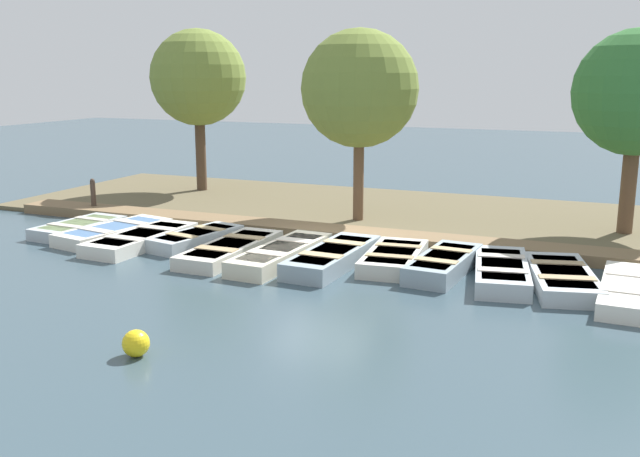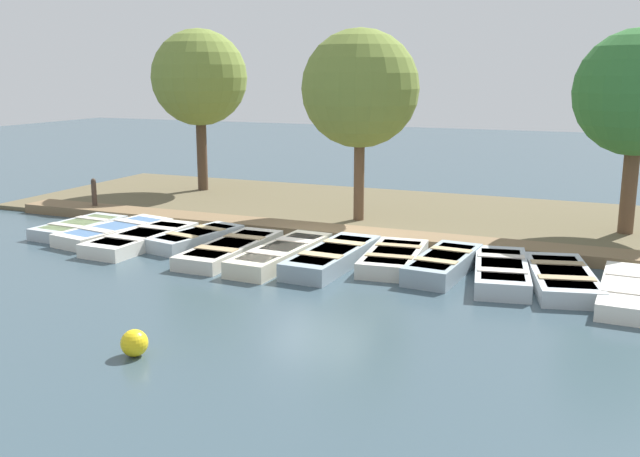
% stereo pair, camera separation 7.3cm
% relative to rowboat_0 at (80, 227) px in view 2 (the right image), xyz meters
% --- Properties ---
extents(ground_plane, '(80.00, 80.00, 0.00)m').
position_rel_rowboat_0_xyz_m(ground_plane, '(-0.80, 6.93, -0.17)').
color(ground_plane, '#384C56').
extents(shore_bank, '(8.00, 24.00, 0.13)m').
position_rel_rowboat_0_xyz_m(shore_bank, '(-5.80, 6.93, -0.10)').
color(shore_bank, brown).
rests_on(shore_bank, ground_plane).
extents(dock_walkway, '(1.07, 21.06, 0.28)m').
position_rel_rowboat_0_xyz_m(dock_walkway, '(-2.17, 6.93, -0.03)').
color(dock_walkway, brown).
rests_on(dock_walkway, ground_plane).
extents(rowboat_0, '(2.68, 1.39, 0.34)m').
position_rel_rowboat_0_xyz_m(rowboat_0, '(0.00, 0.00, 0.00)').
color(rowboat_0, '#B2BCC1').
rests_on(rowboat_0, ground_plane).
extents(rowboat_1, '(3.37, 1.79, 0.37)m').
position_rel_rowboat_0_xyz_m(rowboat_1, '(0.12, 1.30, 0.01)').
color(rowboat_1, silver).
rests_on(rowboat_1, ground_plane).
extents(rowboat_2, '(3.44, 1.34, 0.36)m').
position_rel_rowboat_0_xyz_m(rowboat_2, '(0.52, 2.46, 0.01)').
color(rowboat_2, silver).
rests_on(rowboat_2, ground_plane).
extents(rowboat_3, '(2.82, 1.52, 0.38)m').
position_rel_rowboat_0_xyz_m(rowboat_3, '(-0.08, 3.74, 0.02)').
color(rowboat_3, '#B2BCC1').
rests_on(rowboat_3, ground_plane).
extents(rowboat_4, '(3.52, 1.16, 0.35)m').
position_rel_rowboat_0_xyz_m(rowboat_4, '(0.55, 5.12, 0.00)').
color(rowboat_4, beige).
rests_on(rowboat_4, ground_plane).
extents(rowboat_5, '(3.63, 1.19, 0.40)m').
position_rel_rowboat_0_xyz_m(rowboat_5, '(0.60, 6.51, 0.03)').
color(rowboat_5, beige).
rests_on(rowboat_5, ground_plane).
extents(rowboat_6, '(3.50, 1.23, 0.42)m').
position_rel_rowboat_0_xyz_m(rowboat_6, '(0.40, 7.73, 0.04)').
color(rowboat_6, '#8C9EA8').
rests_on(rowboat_6, ground_plane).
extents(rowboat_7, '(2.82, 1.41, 0.38)m').
position_rel_rowboat_0_xyz_m(rowboat_7, '(-0.11, 9.05, 0.02)').
color(rowboat_7, beige).
rests_on(rowboat_7, ground_plane).
extents(rowboat_8, '(2.97, 1.22, 0.43)m').
position_rel_rowboat_0_xyz_m(rowboat_8, '(0.04, 10.25, 0.05)').
color(rowboat_8, '#8C9EA8').
rests_on(rowboat_8, ground_plane).
extents(rowboat_9, '(3.31, 1.63, 0.40)m').
position_rel_rowboat_0_xyz_m(rowboat_9, '(0.12, 11.53, 0.03)').
color(rowboat_9, '#B2BCC1').
rests_on(rowboat_9, ground_plane).
extents(rowboat_10, '(3.27, 1.88, 0.37)m').
position_rel_rowboat_0_xyz_m(rowboat_10, '(0.11, 12.76, 0.02)').
color(rowboat_10, '#B2BCC1').
rests_on(rowboat_10, ground_plane).
extents(rowboat_11, '(3.35, 1.29, 0.36)m').
position_rel_rowboat_0_xyz_m(rowboat_11, '(0.50, 14.12, 0.01)').
color(rowboat_11, silver).
rests_on(rowboat_11, ground_plane).
extents(mooring_post_near, '(0.16, 0.16, 1.15)m').
position_rel_rowboat_0_xyz_m(mooring_post_near, '(-2.31, -1.39, 0.41)').
color(mooring_post_near, '#47382D').
rests_on(mooring_post_near, ground_plane).
extents(buoy, '(0.44, 0.44, 0.44)m').
position_rel_rowboat_0_xyz_m(buoy, '(6.61, 6.83, 0.05)').
color(buoy, yellow).
rests_on(buoy, ground_plane).
extents(park_tree_far_left, '(3.42, 3.42, 5.89)m').
position_rel_rowboat_0_xyz_m(park_tree_far_left, '(-7.06, -0.38, 3.99)').
color(park_tree_far_left, '#4C3828').
rests_on(park_tree_far_left, ground_plane).
extents(park_tree_left, '(3.35, 3.35, 5.61)m').
position_rel_rowboat_0_xyz_m(park_tree_left, '(-4.15, 6.74, 3.75)').
color(park_tree_left, brown).
rests_on(park_tree_left, ground_plane).
extents(park_tree_center, '(3.30, 3.30, 5.52)m').
position_rel_rowboat_0_xyz_m(park_tree_center, '(-5.27, 13.99, 3.67)').
color(park_tree_center, brown).
rests_on(park_tree_center, ground_plane).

